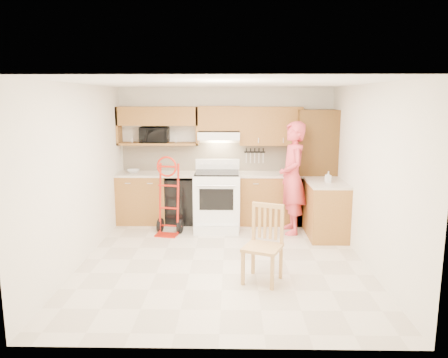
{
  "coord_description": "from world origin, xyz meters",
  "views": [
    {
      "loc": [
        0.12,
        -5.93,
        2.31
      ],
      "look_at": [
        0.0,
        0.5,
        1.1
      ],
      "focal_mm": 34.73,
      "sensor_mm": 36.0,
      "label": 1
    }
  ],
  "objects_px": {
    "microwave": "(155,135)",
    "person": "(292,178)",
    "hand_truck": "(168,200)",
    "dining_chair": "(263,245)",
    "range": "(217,195)"
  },
  "relations": [
    {
      "from": "microwave",
      "to": "hand_truck",
      "type": "distance_m",
      "value": 1.4
    },
    {
      "from": "range",
      "to": "person",
      "type": "xyz_separation_m",
      "value": [
        1.3,
        -0.25,
        0.36
      ]
    },
    {
      "from": "range",
      "to": "microwave",
      "type": "bearing_deg",
      "value": 157.63
    },
    {
      "from": "hand_truck",
      "to": "dining_chair",
      "type": "relative_size",
      "value": 1.24
    },
    {
      "from": "hand_truck",
      "to": "range",
      "type": "bearing_deg",
      "value": 36.7
    },
    {
      "from": "microwave",
      "to": "person",
      "type": "height_order",
      "value": "person"
    },
    {
      "from": "microwave",
      "to": "person",
      "type": "xyz_separation_m",
      "value": [
        2.47,
        -0.74,
        -0.67
      ]
    },
    {
      "from": "microwave",
      "to": "hand_truck",
      "type": "xyz_separation_m",
      "value": [
        0.35,
        -0.89,
        -1.03
      ]
    },
    {
      "from": "microwave",
      "to": "hand_truck",
      "type": "height_order",
      "value": "microwave"
    },
    {
      "from": "range",
      "to": "dining_chair",
      "type": "height_order",
      "value": "range"
    },
    {
      "from": "dining_chair",
      "to": "person",
      "type": "bearing_deg",
      "value": 95.0
    },
    {
      "from": "range",
      "to": "person",
      "type": "relative_size",
      "value": 0.62
    },
    {
      "from": "dining_chair",
      "to": "microwave",
      "type": "bearing_deg",
      "value": 145.24
    },
    {
      "from": "microwave",
      "to": "dining_chair",
      "type": "distance_m",
      "value": 3.55
    },
    {
      "from": "range",
      "to": "dining_chair",
      "type": "relative_size",
      "value": 1.22
    }
  ]
}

